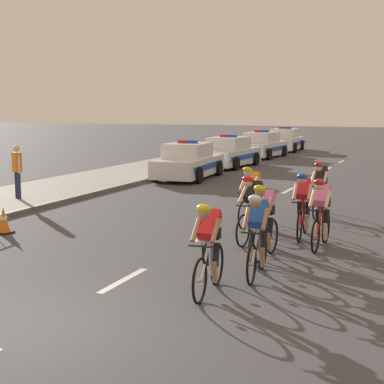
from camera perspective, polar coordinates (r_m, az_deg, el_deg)
The scene contains 18 objects.
ground_plane at distance 8.63m, azimuth -14.89°, elevation -12.54°, with size 160.00×160.00×0.00m, color #424247.
sidewalk_slab at distance 24.14m, azimuth -9.11°, elevation 1.11°, with size 3.85×60.00×0.12m, color gray.
kerb_edge at distance 23.23m, azimuth -5.24°, elevation 0.91°, with size 0.16×60.00×0.13m, color #9E9E99.
lane_markings_centre at distance 19.74m, azimuth 7.75°, elevation -0.61°, with size 0.14×29.60×0.01m.
cyclist_lead at distance 9.58m, azimuth 1.59°, elevation -5.24°, with size 0.44×1.72×1.56m.
cyclist_second at distance 10.57m, azimuth 6.24°, elevation -4.01°, with size 0.45×1.72×1.56m.
cyclist_third at distance 11.80m, azimuth 6.86°, elevation -2.72°, with size 0.43×1.72×1.56m.
cyclist_fourth at distance 13.23m, azimuth 5.75°, elevation -1.51°, with size 0.45×1.72×1.56m.
cyclist_fifth at distance 12.94m, azimuth 12.20°, elevation -1.88°, with size 0.42×1.72×1.56m.
cyclist_sixth at distance 13.88m, azimuth 10.51°, elevation -1.15°, with size 0.44×1.72×1.56m.
cyclist_seventh at distance 15.09m, azimuth 5.65°, elevation -0.30°, with size 0.44×1.72×1.56m.
cyclist_eighth at distance 16.60m, azimuth 12.10°, elevation 0.33°, with size 0.42×1.72×1.56m.
police_car_nearest at distance 24.83m, azimuth -0.35°, elevation 2.85°, with size 2.20×4.50×1.59m.
police_car_second at distance 29.59m, azimuth 3.54°, elevation 3.71°, with size 2.20×4.50×1.59m.
police_car_third at distance 35.12m, azimuth 6.67°, elevation 4.38°, with size 2.23×4.51×1.59m.
police_car_furthest at distance 40.42m, azimuth 8.84°, elevation 4.84°, with size 2.15×4.48×1.59m.
traffic_cone_near at distance 14.90m, azimuth -17.49°, elevation -2.61°, with size 0.36×0.36×0.64m.
spectator_closest at distance 19.46m, azimuth -16.30°, elevation 2.21°, with size 0.47×0.39×1.68m.
Camera 1 is at (5.00, -6.35, 3.02)m, focal length 56.05 mm.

